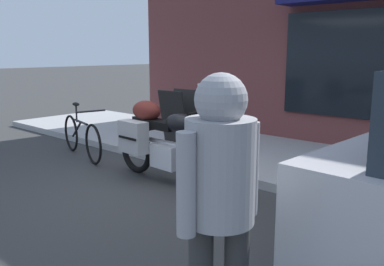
{
  "coord_description": "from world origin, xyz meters",
  "views": [
    {
      "loc": [
        3.76,
        -3.36,
        1.77
      ],
      "look_at": [
        0.15,
        0.68,
        0.7
      ],
      "focal_mm": 38.77,
      "sensor_mm": 36.0,
      "label": 1
    }
  ],
  "objects_px": {
    "touring_motorcycle": "(163,139)",
    "parked_bicycle": "(81,136)",
    "pedestrian_walking": "(220,188)",
    "sandwich_board_sign": "(178,119)"
  },
  "relations": [
    {
      "from": "touring_motorcycle",
      "to": "parked_bicycle",
      "type": "height_order",
      "value": "touring_motorcycle"
    },
    {
      "from": "pedestrian_walking",
      "to": "sandwich_board_sign",
      "type": "relative_size",
      "value": 1.66
    },
    {
      "from": "parked_bicycle",
      "to": "touring_motorcycle",
      "type": "bearing_deg",
      "value": -1.4
    },
    {
      "from": "touring_motorcycle",
      "to": "sandwich_board_sign",
      "type": "relative_size",
      "value": 2.17
    },
    {
      "from": "touring_motorcycle",
      "to": "sandwich_board_sign",
      "type": "distance_m",
      "value": 1.56
    },
    {
      "from": "touring_motorcycle",
      "to": "pedestrian_walking",
      "type": "relative_size",
      "value": 1.31
    },
    {
      "from": "pedestrian_walking",
      "to": "sandwich_board_sign",
      "type": "bearing_deg",
      "value": 136.29
    },
    {
      "from": "parked_bicycle",
      "to": "sandwich_board_sign",
      "type": "height_order",
      "value": "sandwich_board_sign"
    },
    {
      "from": "parked_bicycle",
      "to": "pedestrian_walking",
      "type": "relative_size",
      "value": 1.02
    },
    {
      "from": "sandwich_board_sign",
      "to": "pedestrian_walking",
      "type": "bearing_deg",
      "value": -43.71
    }
  ]
}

